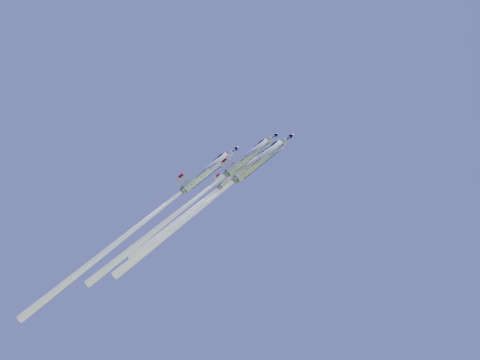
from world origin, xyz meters
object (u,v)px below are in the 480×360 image
at_px(jet_lead, 210,200).
at_px(jet_left, 202,201).
at_px(jet_right, 189,204).
at_px(jet_slot, 136,227).

distance_m(jet_lead, jet_left, 8.09).
bearing_deg(jet_right, jet_left, 170.21).
relative_size(jet_left, jet_slot, 0.70).
xyz_separation_m(jet_lead, jet_right, (-2.36, -5.80, -1.99)).
bearing_deg(jet_right, jet_lead, 135.24).
distance_m(jet_lead, jet_slot, 18.11).
bearing_deg(jet_right, jet_slot, -108.22).
height_order(jet_lead, jet_slot, jet_lead).
height_order(jet_lead, jet_right, jet_lead).
height_order(jet_lead, jet_left, jet_lead).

